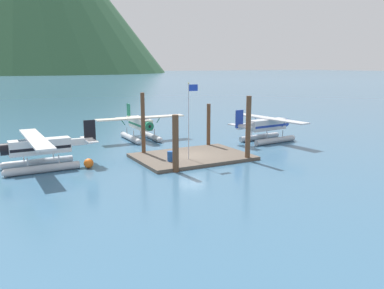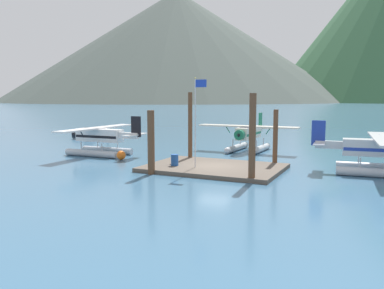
{
  "view_description": "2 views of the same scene",
  "coord_description": "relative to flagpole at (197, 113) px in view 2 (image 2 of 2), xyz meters",
  "views": [
    {
      "loc": [
        -17.24,
        -31.69,
        8.45
      ],
      "look_at": [
        0.21,
        0.43,
        1.21
      ],
      "focal_mm": 37.28,
      "sensor_mm": 36.0,
      "label": 1
    },
    {
      "loc": [
        11.45,
        -28.37,
        5.6
      ],
      "look_at": [
        -2.12,
        0.51,
        1.8
      ],
      "focal_mm": 37.45,
      "sensor_mm": 36.0,
      "label": 2
    }
  ],
  "objects": [
    {
      "name": "ground_plane",
      "position": [
        0.92,
        1.24,
        -4.44
      ],
      "size": [
        1200.0,
        1200.0,
        0.0
      ],
      "primitive_type": "plane",
      "color": "#38607F"
    },
    {
      "name": "dock_platform",
      "position": [
        0.92,
        1.24,
        -4.29
      ],
      "size": [
        10.26,
        7.21,
        0.3
      ],
      "primitive_type": "cube",
      "color": "brown",
      "rests_on": "ground"
    },
    {
      "name": "piling_near_left",
      "position": [
        -2.55,
        -2.35,
        -2.12
      ],
      "size": [
        0.51,
        0.51,
        4.65
      ],
      "primitive_type": "cylinder",
      "color": "brown",
      "rests_on": "ground"
    },
    {
      "name": "piling_near_right",
      "position": [
        4.89,
        -1.94,
        -1.52
      ],
      "size": [
        0.45,
        0.45,
        5.85
      ],
      "primitive_type": "cylinder",
      "color": "brown",
      "rests_on": "ground"
    },
    {
      "name": "piling_far_left",
      "position": [
        -2.63,
        4.42,
        -1.44
      ],
      "size": [
        0.38,
        0.38,
        6.0
      ],
      "primitive_type": "cylinder",
      "color": "brown",
      "rests_on": "ground"
    },
    {
      "name": "piling_far_right",
      "position": [
        4.8,
        4.82,
        -2.14
      ],
      "size": [
        0.39,
        0.39,
        4.6
      ],
      "primitive_type": "cylinder",
      "color": "brown",
      "rests_on": "ground"
    },
    {
      "name": "flagpole",
      "position": [
        0.0,
        0.0,
        0.0
      ],
      "size": [
        0.95,
        0.1,
        6.73
      ],
      "color": "silver",
      "rests_on": "dock_platform"
    },
    {
      "name": "fuel_drum",
      "position": [
        -1.88,
        0.02,
        -3.7
      ],
      "size": [
        0.62,
        0.62,
        0.88
      ],
      "color": "#1E4C99",
      "rests_on": "dock_platform"
    },
    {
      "name": "mooring_buoy",
      "position": [
        -8.45,
        2.25,
        -4.03
      ],
      "size": [
        0.82,
        0.82,
        0.82
      ],
      "primitive_type": "sphere",
      "color": "orange",
      "rests_on": "ground"
    },
    {
      "name": "mountain_ridge_west_peak",
      "position": [
        -211.61,
        406.82,
        60.47
      ],
      "size": [
        403.54,
        403.54,
        129.82
      ],
      "color": "#424C47",
      "rests_on": "ground"
    },
    {
      "name": "seaplane_white_port_fwd",
      "position": [
        -12.03,
        3.75,
        -2.86
      ],
      "size": [
        7.98,
        10.41,
        3.84
      ],
      "color": "#B7BABF",
      "rests_on": "ground"
    },
    {
      "name": "seaplane_silver_stbd_fwd",
      "position": [
        12.39,
        4.54,
        -2.86
      ],
      "size": [
        7.96,
        10.49,
        3.84
      ],
      "color": "#B7BABF",
      "rests_on": "ground"
    },
    {
      "name": "seaplane_cream_bow_centre",
      "position": [
        0.19,
        12.43,
        -2.86
      ],
      "size": [
        10.43,
        7.98,
        3.84
      ],
      "color": "#B7BABF",
      "rests_on": "ground"
    },
    {
      "name": "boat_grey_open_west",
      "position": [
        -23.06,
        15.65,
        -3.95
      ],
      "size": [
        4.15,
        3.89,
        1.5
      ],
      "color": "gray",
      "rests_on": "ground"
    }
  ]
}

